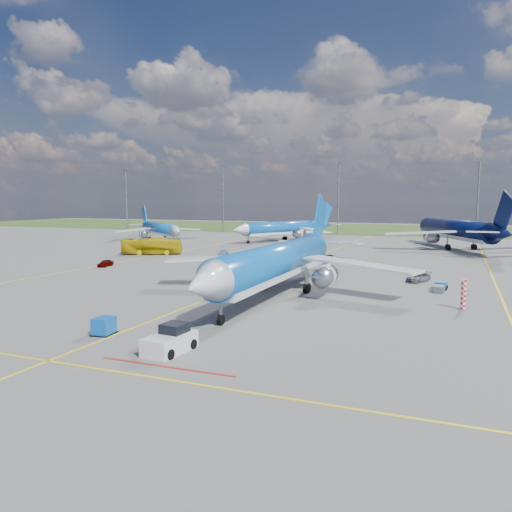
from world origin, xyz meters
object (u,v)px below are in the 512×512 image
at_px(bg_jet_nw, 160,240).
at_px(service_car_b, 332,259).
at_px(service_car_c, 418,277).
at_px(warning_post, 464,294).
at_px(baggage_tug_c, 223,253).
at_px(bg_jet_n, 455,248).
at_px(bg_jet_nnw, 284,241).
at_px(uld_container, 104,326).
at_px(apron_bus, 152,246).
at_px(main_airliner, 277,296).
at_px(baggage_tug_w, 440,287).
at_px(pushback_tug, 171,341).
at_px(service_car_a, 105,263).

relative_size(bg_jet_nw, service_car_b, 6.90).
xyz_separation_m(bg_jet_nw, service_car_c, (71.06, -47.26, 0.61)).
height_order(warning_post, baggage_tug_c, warning_post).
bearing_deg(service_car_c, bg_jet_n, 112.28).
bearing_deg(bg_jet_nnw, uld_container, -53.73).
relative_size(bg_jet_nnw, baggage_tug_c, 7.57).
xyz_separation_m(bg_jet_nnw, apron_bus, (-13.84, -41.95, 1.66)).
relative_size(main_airliner, baggage_tug_w, 9.70).
xyz_separation_m(warning_post, apron_bus, (-57.83, 31.68, 0.16)).
bearing_deg(bg_jet_nnw, baggage_tug_w, -30.63).
xyz_separation_m(pushback_tug, service_car_b, (-1.36, 54.52, -0.09)).
xyz_separation_m(bg_jet_n, uld_container, (-25.60, -89.49, 0.69)).
height_order(warning_post, pushback_tug, warning_post).
bearing_deg(service_car_a, service_car_c, -4.71).
bearing_deg(service_car_b, warning_post, -143.62).
bearing_deg(apron_bus, uld_container, -174.36).
distance_m(bg_jet_n, main_airliner, 71.10).
relative_size(warning_post, bg_jet_nnw, 0.08).
height_order(warning_post, service_car_c, warning_post).
bearing_deg(pushback_tug, baggage_tug_w, 67.61).
bearing_deg(uld_container, pushback_tug, -22.43).
bearing_deg(main_airliner, service_car_a, 158.83).
xyz_separation_m(warning_post, baggage_tug_c, (-43.48, 34.98, -0.97)).
relative_size(bg_jet_nnw, uld_container, 22.62).
height_order(bg_jet_nnw, baggage_tug_w, bg_jet_nnw).
xyz_separation_m(uld_container, baggage_tug_c, (-16.51, 56.04, -0.16)).
distance_m(apron_bus, service_car_b, 37.02).
bearing_deg(service_car_c, uld_container, -93.32).
height_order(pushback_tug, uld_container, pushback_tug).
distance_m(bg_jet_nw, bg_jet_n, 75.31).
distance_m(bg_jet_n, service_car_b, 41.75).
bearing_deg(baggage_tug_c, uld_container, -96.80).
height_order(apron_bus, service_car_b, apron_bus).
distance_m(main_airliner, service_car_c, 21.69).
bearing_deg(service_car_b, uld_container, 176.25).
bearing_deg(baggage_tug_c, pushback_tug, -90.73).
xyz_separation_m(service_car_a, service_car_c, (48.78, 3.21, 0.02)).
xyz_separation_m(main_airliner, service_car_b, (-1.24, 31.80, 0.70)).
bearing_deg(apron_bus, service_car_c, -131.23).
bearing_deg(baggage_tug_w, service_car_a, -179.60).
xyz_separation_m(pushback_tug, baggage_tug_c, (-24.01, 58.00, -0.27)).
bearing_deg(bg_jet_n, service_car_c, 61.60).
bearing_deg(service_car_a, baggage_tug_w, -11.25).
relative_size(bg_jet_n, service_car_b, 9.29).
xyz_separation_m(main_airliner, apron_bus, (-38.24, 31.97, 1.66)).
bearing_deg(warning_post, baggage_tug_c, 141.18).
bearing_deg(apron_bus, service_car_b, -114.97).
bearing_deg(uld_container, service_car_a, 120.98).
bearing_deg(warning_post, bg_jet_nnw, 120.86).
xyz_separation_m(service_car_a, baggage_tug_w, (51.74, -2.50, -0.12)).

